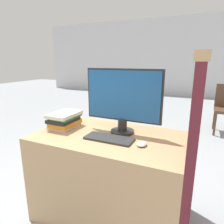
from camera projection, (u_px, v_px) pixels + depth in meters
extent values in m
cube|color=silver|center=(188.00, 57.00, 7.13)|extent=(12.00, 0.06, 2.80)
cube|color=tan|center=(110.00, 176.00, 1.63)|extent=(1.15, 0.69, 0.72)
cube|color=#5B1E28|center=(192.00, 161.00, 1.32)|extent=(0.05, 0.69, 1.27)
cube|color=tan|center=(203.00, 57.00, 1.15)|extent=(0.07, 0.69, 0.05)
cylinder|color=#282828|center=(122.00, 131.00, 1.59)|extent=(0.19, 0.19, 0.02)
cylinder|color=#282828|center=(122.00, 125.00, 1.57)|extent=(0.07, 0.07, 0.09)
cube|color=#282828|center=(123.00, 95.00, 1.52)|extent=(0.61, 0.01, 0.40)
cube|color=#1E5693|center=(123.00, 95.00, 1.51)|extent=(0.58, 0.02, 0.37)
cube|color=#2D2D2D|center=(109.00, 139.00, 1.45)|extent=(0.36, 0.15, 0.02)
ellipsoid|color=silver|center=(142.00, 144.00, 1.34)|extent=(0.07, 0.09, 0.03)
cube|color=silver|center=(64.00, 126.00, 1.72)|extent=(0.19, 0.24, 0.02)
cube|color=orange|center=(65.00, 123.00, 1.71)|extent=(0.18, 0.25, 0.03)
cube|color=#232328|center=(63.00, 120.00, 1.69)|extent=(0.19, 0.24, 0.03)
cube|color=#2D7F42|center=(66.00, 117.00, 1.69)|extent=(0.15, 0.25, 0.02)
cube|color=silver|center=(64.00, 114.00, 1.67)|extent=(0.19, 0.28, 0.03)
cylinder|color=#4C3323|center=(215.00, 125.00, 3.47)|extent=(0.04, 0.04, 0.40)
cylinder|color=#4C3323|center=(214.00, 119.00, 3.80)|extent=(0.04, 0.04, 0.40)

